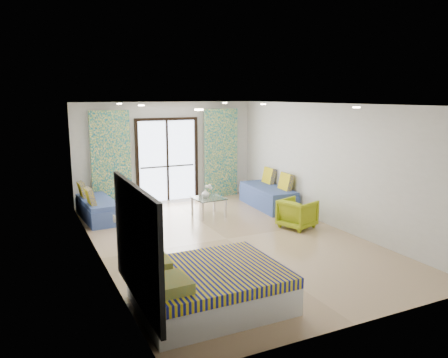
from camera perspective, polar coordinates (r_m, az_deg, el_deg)
name	(u,v)px	position (r m, az deg, el deg)	size (l,w,h in m)	color
floor	(227,239)	(8.94, 0.35, -7.83)	(5.00, 7.50, 0.01)	#997C5B
ceiling	(227,104)	(8.47, 0.38, 9.75)	(5.00, 7.50, 0.01)	silver
wall_back	(167,152)	(12.05, -7.48, 3.54)	(5.00, 0.01, 2.70)	silver
wall_front	(362,222)	(5.56, 17.60, -5.43)	(5.00, 0.01, 2.70)	silver
wall_left	(97,184)	(7.85, -16.27, -0.69)	(0.01, 7.50, 2.70)	silver
wall_right	(328,165)	(9.94, 13.45, 1.80)	(0.01, 7.50, 2.70)	silver
balcony_door	(167,155)	(12.03, -7.42, 3.09)	(1.76, 0.08, 2.28)	black
balcony_rail	(167,166)	(12.09, -7.40, 1.65)	(1.52, 0.03, 0.04)	#595451
curtain_left	(111,160)	(11.50, -14.54, 2.44)	(1.00, 0.10, 2.50)	white
curtain_right	(221,153)	(12.46, -0.41, 3.41)	(1.00, 0.10, 2.50)	white
downlight_a	(199,110)	(6.07, -3.29, 9.03)	(0.12, 0.12, 0.02)	#FFE0B2
downlight_b	(356,107)	(7.59, 16.91, 8.94)	(0.12, 0.12, 0.02)	#FFE0B2
downlight_c	(141,105)	(8.92, -10.74, 9.43)	(0.12, 0.12, 0.02)	#FFE0B2
downlight_d	(263,104)	(10.01, 5.15, 9.71)	(0.12, 0.12, 0.02)	#FFE0B2
downlight_e	(119,104)	(10.86, -13.51, 9.54)	(0.12, 0.12, 0.02)	#FFE0B2
downlight_f	(225,103)	(11.78, 0.11, 9.91)	(0.12, 0.12, 0.02)	#FFE0B2
headboard	(136,244)	(5.58, -11.41, -8.30)	(0.06, 2.10, 1.50)	black
switch_plate	(114,219)	(6.75, -14.14, -5.05)	(0.02, 0.10, 0.10)	silver
bed	(209,287)	(6.16, -1.98, -13.89)	(1.96, 1.60, 0.68)	silver
daybed_left	(97,208)	(10.65, -16.25, -3.70)	(0.79, 1.77, 0.85)	#394E8A
daybed_right	(268,196)	(11.42, 5.81, -2.19)	(0.87, 1.98, 0.96)	#394E8A
coffee_table	(209,200)	(10.47, -2.01, -2.73)	(0.72, 0.72, 0.80)	silver
vase	(205,193)	(10.48, -2.44, -1.90)	(0.19, 0.20, 0.19)	white
armchair	(297,212)	(9.72, 9.56, -4.29)	(0.68, 0.64, 0.70)	#98A915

